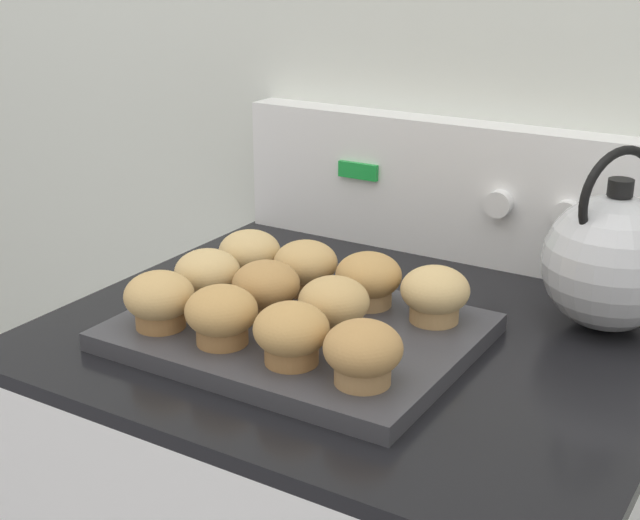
{
  "coord_description": "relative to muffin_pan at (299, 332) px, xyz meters",
  "views": [
    {
      "loc": [
        0.48,
        -0.55,
        1.37
      ],
      "look_at": [
        -0.02,
        0.27,
        1.03
      ],
      "focal_mm": 50.0,
      "sensor_mm": 36.0,
      "label": 1
    }
  ],
  "objects": [
    {
      "name": "muffin_r1_c0",
      "position": [
        -0.13,
        -0.0,
        0.05
      ],
      "size": [
        0.08,
        0.08,
        0.07
      ],
      "color": "tan",
      "rests_on": "muffin_pan"
    },
    {
      "name": "muffin_pan",
      "position": [
        0.0,
        0.0,
        0.0
      ],
      "size": [
        0.4,
        0.31,
        0.02
      ],
      "color": "#38383D",
      "rests_on": "stove_range"
    },
    {
      "name": "muffin_r2_c2",
      "position": [
        0.04,
        0.09,
        0.05
      ],
      "size": [
        0.08,
        0.08,
        0.07
      ],
      "color": "tan",
      "rests_on": "muffin_pan"
    },
    {
      "name": "tea_kettle",
      "position": [
        0.3,
        0.23,
        0.08
      ],
      "size": [
        0.17,
        0.19,
        0.23
      ],
      "color": "silver",
      "rests_on": "stove_range"
    },
    {
      "name": "muffin_r1_c1",
      "position": [
        -0.05,
        0.0,
        0.05
      ],
      "size": [
        0.08,
        0.08,
        0.07
      ],
      "color": "olive",
      "rests_on": "muffin_pan"
    },
    {
      "name": "muffin_r2_c3",
      "position": [
        0.13,
        0.09,
        0.05
      ],
      "size": [
        0.08,
        0.08,
        0.07
      ],
      "color": "tan",
      "rests_on": "muffin_pan"
    },
    {
      "name": "muffin_r2_c0",
      "position": [
        -0.13,
        0.09,
        0.05
      ],
      "size": [
        0.08,
        0.08,
        0.07
      ],
      "color": "#A37A4C",
      "rests_on": "muffin_pan"
    },
    {
      "name": "wall_back",
      "position": [
        0.05,
        0.43,
        0.27
      ],
      "size": [
        8.0,
        0.05,
        2.4
      ],
      "color": "silver",
      "rests_on": "ground_plane"
    },
    {
      "name": "muffin_r0_c2",
      "position": [
        0.04,
        -0.09,
        0.05
      ],
      "size": [
        0.08,
        0.08,
        0.07
      ],
      "color": "olive",
      "rests_on": "muffin_pan"
    },
    {
      "name": "muffin_r2_c1",
      "position": [
        -0.05,
        0.09,
        0.05
      ],
      "size": [
        0.08,
        0.08,
        0.07
      ],
      "color": "olive",
      "rests_on": "muffin_pan"
    },
    {
      "name": "muffin_r0_c0",
      "position": [
        -0.13,
        -0.09,
        0.05
      ],
      "size": [
        0.08,
        0.08,
        0.07
      ],
      "color": "olive",
      "rests_on": "muffin_pan"
    },
    {
      "name": "muffin_r0_c1",
      "position": [
        -0.04,
        -0.09,
        0.05
      ],
      "size": [
        0.08,
        0.08,
        0.07
      ],
      "color": "olive",
      "rests_on": "muffin_pan"
    },
    {
      "name": "muffin_r1_c2",
      "position": [
        0.05,
        -0.0,
        0.05
      ],
      "size": [
        0.08,
        0.08,
        0.07
      ],
      "color": "olive",
      "rests_on": "muffin_pan"
    },
    {
      "name": "muffin_r0_c3",
      "position": [
        0.14,
        -0.09,
        0.05
      ],
      "size": [
        0.08,
        0.08,
        0.07
      ],
      "color": "#A37A4C",
      "rests_on": "muffin_pan"
    },
    {
      "name": "control_panel",
      "position": [
        0.05,
        0.38,
        0.09
      ],
      "size": [
        0.72,
        0.07,
        0.2
      ],
      "color": "white",
      "rests_on": "stove_range"
    }
  ]
}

